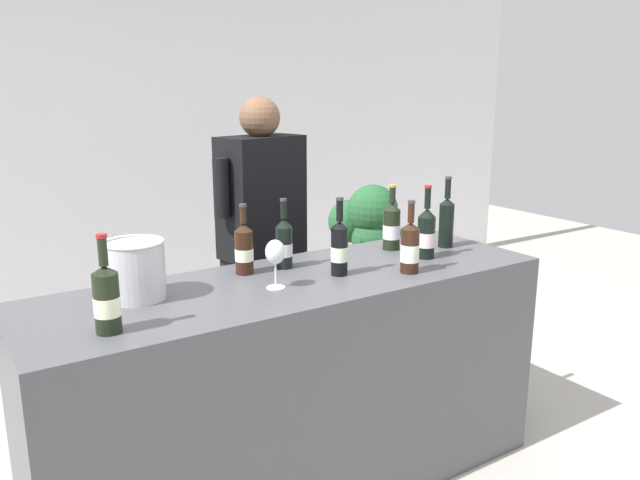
{
  "coord_description": "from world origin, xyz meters",
  "views": [
    {
      "loc": [
        -1.28,
        -2.14,
        1.75
      ],
      "look_at": [
        0.11,
        0.0,
        1.13
      ],
      "focal_mm": 35.26,
      "sensor_mm": 36.0,
      "label": 1
    }
  ],
  "objects_px": {
    "wine_bottle_2": "(426,233)",
    "potted_shrub": "(373,255)",
    "ice_bucket": "(135,270)",
    "wine_bottle_1": "(107,299)",
    "wine_bottle_3": "(410,248)",
    "person_server": "(263,263)",
    "wine_bottle_6": "(446,220)",
    "wine_bottle_0": "(284,243)",
    "wine_bottle_5": "(392,226)",
    "wine_glass": "(275,254)",
    "wine_bottle_7": "(339,247)",
    "wine_bottle_4": "(244,249)"
  },
  "relations": [
    {
      "from": "wine_glass",
      "to": "ice_bucket",
      "type": "height_order",
      "value": "ice_bucket"
    },
    {
      "from": "wine_bottle_2",
      "to": "wine_bottle_4",
      "type": "xyz_separation_m",
      "value": [
        -0.82,
        0.23,
        -0.01
      ]
    },
    {
      "from": "wine_bottle_2",
      "to": "potted_shrub",
      "type": "relative_size",
      "value": 0.3
    },
    {
      "from": "wine_bottle_7",
      "to": "potted_shrub",
      "type": "height_order",
      "value": "wine_bottle_7"
    },
    {
      "from": "wine_bottle_4",
      "to": "wine_bottle_2",
      "type": "bearing_deg",
      "value": -15.85
    },
    {
      "from": "wine_bottle_1",
      "to": "wine_bottle_5",
      "type": "relative_size",
      "value": 1.03
    },
    {
      "from": "wine_bottle_3",
      "to": "person_server",
      "type": "xyz_separation_m",
      "value": [
        -0.22,
        0.92,
        -0.25
      ]
    },
    {
      "from": "person_server",
      "to": "wine_bottle_5",
      "type": "bearing_deg",
      "value": -54.88
    },
    {
      "from": "wine_bottle_3",
      "to": "wine_bottle_5",
      "type": "distance_m",
      "value": 0.39
    },
    {
      "from": "wine_bottle_1",
      "to": "wine_bottle_6",
      "type": "xyz_separation_m",
      "value": [
        1.7,
        0.22,
        0.02
      ]
    },
    {
      "from": "wine_bottle_2",
      "to": "wine_bottle_7",
      "type": "height_order",
      "value": "wine_bottle_2"
    },
    {
      "from": "wine_bottle_1",
      "to": "wine_bottle_3",
      "type": "relative_size",
      "value": 1.05
    },
    {
      "from": "wine_bottle_2",
      "to": "potted_shrub",
      "type": "bearing_deg",
      "value": 64.24
    },
    {
      "from": "ice_bucket",
      "to": "wine_bottle_1",
      "type": "bearing_deg",
      "value": -122.27
    },
    {
      "from": "ice_bucket",
      "to": "wine_bottle_0",
      "type": "bearing_deg",
      "value": 4.67
    },
    {
      "from": "wine_bottle_0",
      "to": "ice_bucket",
      "type": "bearing_deg",
      "value": -175.33
    },
    {
      "from": "wine_bottle_0",
      "to": "ice_bucket",
      "type": "xyz_separation_m",
      "value": [
        -0.67,
        -0.05,
        0.0
      ]
    },
    {
      "from": "wine_bottle_2",
      "to": "wine_bottle_6",
      "type": "distance_m",
      "value": 0.24
    },
    {
      "from": "person_server",
      "to": "potted_shrub",
      "type": "bearing_deg",
      "value": 13.9
    },
    {
      "from": "wine_bottle_2",
      "to": "person_server",
      "type": "xyz_separation_m",
      "value": [
        -0.44,
        0.79,
        -0.26
      ]
    },
    {
      "from": "wine_bottle_5",
      "to": "wine_bottle_6",
      "type": "height_order",
      "value": "wine_bottle_6"
    },
    {
      "from": "wine_bottle_1",
      "to": "wine_bottle_4",
      "type": "height_order",
      "value": "wine_bottle_1"
    },
    {
      "from": "person_server",
      "to": "potted_shrub",
      "type": "distance_m",
      "value": 0.97
    },
    {
      "from": "wine_bottle_5",
      "to": "wine_glass",
      "type": "height_order",
      "value": "wine_bottle_5"
    },
    {
      "from": "wine_bottle_6",
      "to": "potted_shrub",
      "type": "distance_m",
      "value": 1.04
    },
    {
      "from": "wine_glass",
      "to": "person_server",
      "type": "bearing_deg",
      "value": 65.5
    },
    {
      "from": "wine_bottle_6",
      "to": "ice_bucket",
      "type": "xyz_separation_m",
      "value": [
        -1.53,
        0.06,
        -0.02
      ]
    },
    {
      "from": "wine_bottle_0",
      "to": "wine_bottle_6",
      "type": "relative_size",
      "value": 0.88
    },
    {
      "from": "wine_bottle_1",
      "to": "wine_bottle_5",
      "type": "xyz_separation_m",
      "value": [
        1.45,
        0.33,
        0.0
      ]
    },
    {
      "from": "wine_bottle_1",
      "to": "wine_bottle_2",
      "type": "distance_m",
      "value": 1.49
    },
    {
      "from": "wine_bottle_7",
      "to": "potted_shrub",
      "type": "distance_m",
      "value": 1.47
    },
    {
      "from": "wine_bottle_0",
      "to": "wine_bottle_2",
      "type": "distance_m",
      "value": 0.67
    },
    {
      "from": "wine_bottle_1",
      "to": "wine_glass",
      "type": "relative_size",
      "value": 1.67
    },
    {
      "from": "wine_bottle_0",
      "to": "wine_bottle_5",
      "type": "xyz_separation_m",
      "value": [
        0.6,
        -0.01,
        0.01
      ]
    },
    {
      "from": "wine_bottle_5",
      "to": "wine_bottle_3",
      "type": "bearing_deg",
      "value": -118.11
    },
    {
      "from": "wine_bottle_1",
      "to": "potted_shrub",
      "type": "bearing_deg",
      "value": 29.98
    },
    {
      "from": "wine_bottle_5",
      "to": "potted_shrub",
      "type": "distance_m",
      "value": 1.04
    },
    {
      "from": "wine_bottle_0",
      "to": "wine_bottle_7",
      "type": "height_order",
      "value": "wine_bottle_7"
    },
    {
      "from": "wine_bottle_0",
      "to": "person_server",
      "type": "height_order",
      "value": "person_server"
    },
    {
      "from": "wine_bottle_3",
      "to": "ice_bucket",
      "type": "bearing_deg",
      "value": 164.52
    },
    {
      "from": "wine_glass",
      "to": "person_server",
      "type": "relative_size",
      "value": 0.12
    },
    {
      "from": "wine_bottle_2",
      "to": "wine_bottle_7",
      "type": "relative_size",
      "value": 1.02
    },
    {
      "from": "wine_bottle_2",
      "to": "wine_bottle_4",
      "type": "height_order",
      "value": "wine_bottle_2"
    },
    {
      "from": "wine_bottle_7",
      "to": "wine_bottle_6",
      "type": "bearing_deg",
      "value": 8.23
    },
    {
      "from": "wine_bottle_0",
      "to": "wine_bottle_1",
      "type": "xyz_separation_m",
      "value": [
        -0.85,
        -0.34,
        0.0
      ]
    },
    {
      "from": "wine_bottle_5",
      "to": "person_server",
      "type": "distance_m",
      "value": 0.75
    },
    {
      "from": "wine_bottle_0",
      "to": "wine_bottle_5",
      "type": "height_order",
      "value": "wine_bottle_5"
    },
    {
      "from": "wine_bottle_4",
      "to": "ice_bucket",
      "type": "distance_m",
      "value": 0.49
    },
    {
      "from": "wine_bottle_0",
      "to": "wine_bottle_5",
      "type": "bearing_deg",
      "value": -0.61
    },
    {
      "from": "wine_bottle_2",
      "to": "wine_bottle_7",
      "type": "xyz_separation_m",
      "value": [
        -0.49,
        -0.0,
        0.0
      ]
    }
  ]
}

